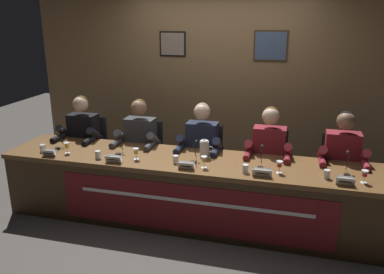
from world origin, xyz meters
TOP-DOWN VIEW (x-y plane):
  - ground_plane at (0.00, 0.00)m, footprint 12.00×12.00m
  - wall_back_panelled at (0.00, 1.52)m, footprint 5.37×0.14m
  - conference_table at (0.00, -0.12)m, footprint 4.17×0.80m
  - chair_far_left at (-1.55, 0.58)m, footprint 0.44×0.45m
  - panelist_far_left at (-1.55, 0.38)m, footprint 0.51×0.48m
  - nameplate_far_left at (-1.53, -0.31)m, footprint 0.16×0.06m
  - juice_glass_far_left at (-1.39, -0.17)m, footprint 0.06×0.06m
  - water_cup_far_left at (-1.69, -0.20)m, footprint 0.06×0.06m
  - microphone_far_left at (-1.58, -0.04)m, footprint 0.06×0.17m
  - chair_left at (-0.77, 0.58)m, footprint 0.44×0.45m
  - panelist_left at (-0.77, 0.38)m, footprint 0.51×0.48m
  - nameplate_left at (-0.77, -0.31)m, footprint 0.18×0.06m
  - juice_glass_left at (-0.58, -0.16)m, footprint 0.06×0.06m
  - water_cup_left at (-0.98, -0.24)m, footprint 0.06×0.06m
  - microphone_left at (-0.82, -0.05)m, footprint 0.06×0.17m
  - chair_center at (0.00, 0.58)m, footprint 0.44×0.45m
  - panelist_center at (0.00, 0.38)m, footprint 0.51×0.48m
  - nameplate_center at (0.02, -0.29)m, footprint 0.17×0.06m
  - juice_glass_center at (0.18, -0.21)m, footprint 0.06×0.06m
  - water_cup_center at (-0.13, -0.16)m, footprint 0.06×0.06m
  - microphone_center at (0.04, -0.07)m, footprint 0.06×0.17m
  - chair_right at (0.77, 0.58)m, footprint 0.44×0.45m
  - panelist_right at (0.77, 0.38)m, footprint 0.51×0.48m
  - nameplate_right at (0.77, -0.28)m, footprint 0.19×0.06m
  - juice_glass_right at (0.92, -0.15)m, footprint 0.06×0.06m
  - water_cup_right at (0.60, -0.23)m, footprint 0.06×0.06m
  - microphone_right at (0.73, -0.05)m, footprint 0.06×0.17m
  - chair_far_right at (1.55, 0.58)m, footprint 0.44×0.45m
  - panelist_far_right at (1.55, 0.38)m, footprint 0.51×0.48m
  - nameplate_far_right at (1.52, -0.28)m, footprint 0.16×0.06m
  - juice_glass_far_right at (1.69, -0.19)m, footprint 0.06×0.06m
  - water_cup_far_right at (1.36, -0.17)m, footprint 0.06×0.06m
  - microphone_far_right at (1.55, -0.02)m, footprint 0.06×0.17m
  - water_pitcher_central at (0.11, 0.09)m, footprint 0.15×0.10m

SIDE VIEW (x-z plane):
  - ground_plane at x=0.00m, z-range 0.00..0.00m
  - chair_far_left at x=-1.55m, z-range -0.01..0.90m
  - chair_left at x=-0.77m, z-range -0.01..0.90m
  - chair_center at x=0.00m, z-range -0.01..0.90m
  - chair_right at x=0.77m, z-range -0.01..0.90m
  - chair_far_right at x=1.55m, z-range -0.01..0.90m
  - conference_table at x=0.00m, z-range 0.14..0.87m
  - panelist_far_left at x=-1.55m, z-range 0.10..1.35m
  - panelist_left at x=-0.77m, z-range 0.10..1.35m
  - panelist_center at x=0.00m, z-range 0.10..1.35m
  - panelist_right at x=0.77m, z-range 0.10..1.35m
  - panelist_far_right at x=1.55m, z-range 0.10..1.35m
  - water_cup_far_left at x=-1.69m, z-range 0.72..0.80m
  - water_cup_left at x=-0.98m, z-range 0.72..0.80m
  - water_cup_center at x=-0.13m, z-range 0.72..0.80m
  - water_cup_right at x=0.60m, z-range 0.72..0.80m
  - water_cup_far_right at x=1.36m, z-range 0.72..0.80m
  - nameplate_right at x=0.77m, z-range 0.72..0.80m
  - nameplate_far_left at x=-1.53m, z-range 0.72..0.80m
  - nameplate_left at x=-0.77m, z-range 0.72..0.80m
  - nameplate_center at x=0.02m, z-range 0.72..0.80m
  - nameplate_far_right at x=1.52m, z-range 0.72..0.80m
  - microphone_far_left at x=-1.58m, z-range 0.69..0.90m
  - microphone_left at x=-0.82m, z-range 0.69..0.90m
  - microphone_center at x=0.04m, z-range 0.69..0.90m
  - microphone_right at x=0.73m, z-range 0.69..0.90m
  - microphone_far_right at x=1.55m, z-range 0.69..0.90m
  - juice_glass_far_left at x=-1.39m, z-range 0.75..0.87m
  - juice_glass_left at x=-0.58m, z-range 0.75..0.87m
  - juice_glass_center at x=0.18m, z-range 0.75..0.87m
  - juice_glass_right at x=0.92m, z-range 0.75..0.87m
  - juice_glass_far_right at x=1.69m, z-range 0.75..0.87m
  - water_pitcher_central at x=0.11m, z-range 0.71..0.92m
  - wall_back_panelled at x=0.00m, z-range 0.00..2.60m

